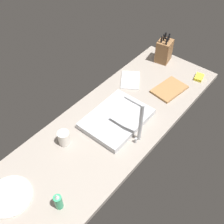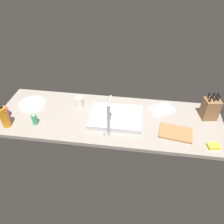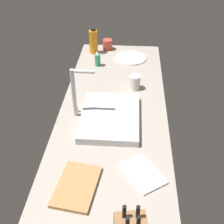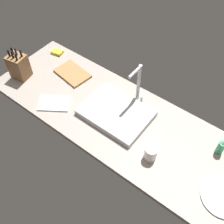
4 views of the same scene
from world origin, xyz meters
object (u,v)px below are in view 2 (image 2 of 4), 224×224
sink_basin (116,117)px  dinner_plate (32,104)px  ceramic_cup (4,113)px  water_bottle (4,117)px  cutting_board (176,133)px  knife_block (210,108)px  soap_bottle (35,119)px  dish_sponge (213,146)px  dish_towel (162,109)px  faucet (109,118)px  coffee_mug (79,102)px

sink_basin → dinner_plate: bearing=-7.1°
dinner_plate → ceramic_cup: (16.28, 20.09, 3.66)cm
water_bottle → cutting_board: bearing=-176.1°
knife_block → cutting_board: (29.57, 24.81, -8.88)cm
soap_bottle → dish_sponge: soap_bottle is taller
dish_towel → ceramic_cup: size_ratio=2.51×
dish_towel → dinner_plate: bearing=4.1°
knife_block → water_bottle: 173.18cm
knife_block → dinner_plate: (161.03, 3.54, -9.18)cm
soap_bottle → dish_towel: soap_bottle is taller
cutting_board → ceramic_cup: size_ratio=3.06×
faucet → dish_towel: faucet is taller
sink_basin → faucet: 25.48cm
dinner_plate → knife_block: bearing=-178.7°
sink_basin → dinner_plate: sink_basin is taller
water_bottle → coffee_mug: water_bottle is taller
faucet → coffee_mug: bearing=-45.7°
faucet → knife_block: (-83.12, -33.29, -8.20)cm
faucet → coffee_mug: size_ratio=3.20×
cutting_board → dish_towel: bearing=-71.3°
sink_basin → cutting_board: sink_basin is taller
ceramic_cup → dish_sponge: ceramic_cup is taller
cutting_board → ceramic_cup: bearing=-0.5°
knife_block → sink_basin: bearing=-0.5°
soap_bottle → dinner_plate: size_ratio=0.49×
dish_sponge → sink_basin: bearing=-15.9°
cutting_board → coffee_mug: 89.86cm
sink_basin → ceramic_cup: 97.93cm
faucet → dinner_plate: 85.19cm
cutting_board → ceramic_cup: 147.77cm
dinner_plate → dish_sponge: bearing=168.5°
sink_basin → coffee_mug: bearing=-21.0°
knife_block → dish_towel: bearing=-17.5°
soap_bottle → water_bottle: bearing=14.5°
dish_towel → dish_sponge: 55.29cm
dinner_plate → water_bottle: bearing=74.3°
faucet → dinner_plate: size_ratio=1.24×
knife_block → water_bottle: knife_block is taller
faucet → coffee_mug: (32.69, -33.47, -13.14)cm
faucet → ceramic_cup: (94.19, -9.66, -13.71)cm
faucet → ceramic_cup: bearing=-5.9°
dish_towel → dish_sponge: bearing=132.5°
cutting_board → dish_towel: cutting_board is taller
faucet → dish_sponge: 82.52cm
dish_towel → coffee_mug: size_ratio=2.21×
knife_block → faucet: bearing=11.6°
ceramic_cup → coffee_mug: bearing=-158.8°
cutting_board → dinner_plate: (131.45, -21.27, -0.30)cm
sink_basin → cutting_board: bearing=167.5°
sink_basin → dish_towel: (-40.22, -18.68, -1.52)cm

